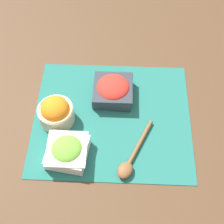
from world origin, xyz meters
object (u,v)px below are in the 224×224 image
at_px(carrot_bowl, 56,112).
at_px(lettuce_bowl, 67,151).
at_px(wooden_spoon, 130,161).
at_px(tomato_bowl, 112,90).

relative_size(carrot_bowl, lettuce_bowl, 0.86).
bearing_deg(wooden_spoon, tomato_bowl, 104.22).
height_order(carrot_bowl, wooden_spoon, carrot_bowl).
bearing_deg(carrot_bowl, tomato_bowl, 30.98).
height_order(tomato_bowl, lettuce_bowl, tomato_bowl).
relative_size(tomato_bowl, wooden_spoon, 0.64).
xyz_separation_m(carrot_bowl, wooden_spoon, (0.23, -0.14, -0.03)).
height_order(tomato_bowl, carrot_bowl, carrot_bowl).
height_order(tomato_bowl, wooden_spoon, tomato_bowl).
xyz_separation_m(lettuce_bowl, wooden_spoon, (0.18, -0.02, -0.02)).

